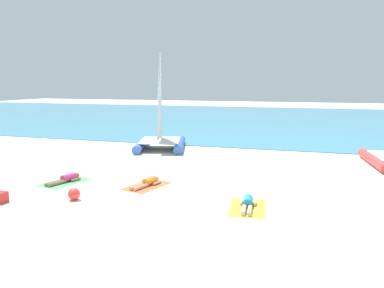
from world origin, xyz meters
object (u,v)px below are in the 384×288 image
object	(u,v)px
sailboat_blue	(160,135)
sunbather_left	(66,179)
towel_left	(65,182)
towel_middle	(147,186)
towel_right	(248,208)
sunbather_middle	(148,182)
beach_ball	(74,194)
sunbather_right	(248,203)

from	to	relation	value
sailboat_blue	sunbather_left	bearing A→B (deg)	-110.95
towel_left	sunbather_left	distance (m)	0.14
towel_left	towel_middle	size ratio (longest dim) A/B	1.00
towel_middle	towel_right	distance (m)	4.33
sunbather_middle	towel_right	bearing A→B (deg)	-6.33
sunbather_left	sailboat_blue	bearing A→B (deg)	100.70
sunbather_left	towel_right	world-z (taller)	sunbather_left
sunbather_left	towel_right	size ratio (longest dim) A/B	0.82
towel_left	towel_middle	xyz separation A→B (m)	(3.30, 0.49, 0.00)
towel_left	sunbather_left	world-z (taller)	sunbather_left
sunbather_middle	beach_ball	size ratio (longest dim) A/B	3.78
sunbather_middle	sunbather_right	distance (m)	4.31
sailboat_blue	sunbather_right	distance (m)	11.47
beach_ball	sunbather_middle	bearing A→B (deg)	56.81
towel_left	sunbather_left	bearing A→B (deg)	75.27
sailboat_blue	towel_left	world-z (taller)	sailboat_blue
towel_right	sunbather_middle	bearing A→B (deg)	160.39
sailboat_blue	towel_middle	distance (m)	8.39
beach_ball	sailboat_blue	bearing A→B (deg)	96.24
towel_left	sunbather_left	size ratio (longest dim) A/B	1.22
beach_ball	towel_middle	bearing A→B (deg)	56.35
towel_left	beach_ball	world-z (taller)	beach_ball
towel_left	towel_middle	world-z (taller)	same
sailboat_blue	sunbather_left	world-z (taller)	sailboat_blue
towel_right	sunbather_right	distance (m)	0.14
towel_middle	sunbather_right	distance (m)	4.31
towel_left	sunbather_right	xyz separation A→B (m)	(7.39, -0.83, 0.13)
towel_middle	beach_ball	distance (m)	2.84
sunbather_middle	sunbather_right	world-z (taller)	same
towel_middle	towel_right	world-z (taller)	same
towel_right	beach_ball	distance (m)	5.76
towel_middle	towel_left	bearing A→B (deg)	-171.48
sunbather_middle	sunbather_right	size ratio (longest dim) A/B	0.99
sailboat_blue	towel_left	size ratio (longest dim) A/B	2.98
sunbather_middle	sunbather_right	xyz separation A→B (m)	(4.08, -1.39, 0.00)
sunbather_right	towel_right	bearing A→B (deg)	-90.00
sunbather_left	sunbather_right	size ratio (longest dim) A/B	0.99
towel_right	sunbather_right	xyz separation A→B (m)	(-0.01, 0.07, 0.13)
towel_left	sailboat_blue	bearing A→B (deg)	85.88
sunbather_middle	beach_ball	distance (m)	2.90
towel_right	sunbather_left	bearing A→B (deg)	172.57
towel_right	sunbather_right	world-z (taller)	sunbather_right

